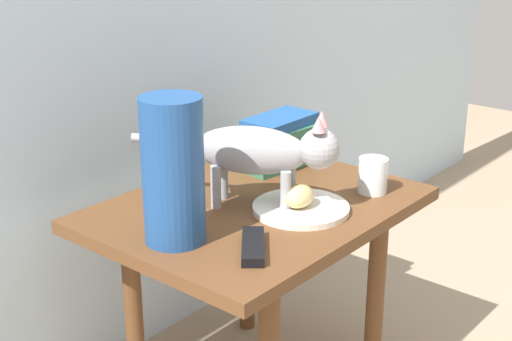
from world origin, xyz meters
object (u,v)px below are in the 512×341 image
object	(u,v)px
green_vase	(172,171)
tv_remote	(253,246)
bread_roll	(299,196)
candle_jar	(373,177)
cat	(264,152)
side_table	(256,232)
book_stack	(277,142)
plate	(301,208)

from	to	relation	value
green_vase	tv_remote	xyz separation A→B (m)	(0.06, -0.16, -0.14)
bread_roll	candle_jar	size ratio (longest dim) A/B	0.94
cat	green_vase	distance (m)	0.26
side_table	book_stack	world-z (taller)	book_stack
bread_roll	book_stack	world-z (taller)	book_stack
plate	bread_roll	bearing A→B (deg)	-173.71
candle_jar	book_stack	bearing A→B (deg)	90.05
bread_roll	green_vase	world-z (taller)	green_vase
tv_remote	green_vase	bearing A→B (deg)	72.00
plate	green_vase	bearing A→B (deg)	159.00
side_table	tv_remote	world-z (taller)	tv_remote
bread_roll	candle_jar	bearing A→B (deg)	-15.68
side_table	book_stack	bearing A→B (deg)	27.83
plate	book_stack	size ratio (longest dim) A/B	1.03
side_table	green_vase	world-z (taller)	green_vase
cat	book_stack	size ratio (longest dim) A/B	2.07
plate	candle_jar	distance (m)	0.21
book_stack	tv_remote	distance (m)	0.51
plate	candle_jar	size ratio (longest dim) A/B	2.57
cat	tv_remote	world-z (taller)	cat
side_table	plate	distance (m)	0.14
side_table	tv_remote	xyz separation A→B (m)	(-0.19, -0.15, 0.08)
book_stack	side_table	bearing A→B (deg)	-152.17
cat	bread_roll	bearing A→B (deg)	-74.26
bread_roll	green_vase	distance (m)	0.32
cat	book_stack	distance (m)	0.29
green_vase	bread_roll	bearing A→B (deg)	-21.81
side_table	green_vase	size ratio (longest dim) A/B	2.41
side_table	tv_remote	distance (m)	0.26
side_table	bread_roll	xyz separation A→B (m)	(0.02, -0.11, 0.11)
book_stack	candle_jar	world-z (taller)	book_stack
green_vase	candle_jar	distance (m)	0.53
side_table	candle_jar	xyz separation A→B (m)	(0.23, -0.17, 0.11)
cat	candle_jar	world-z (taller)	cat
cat	tv_remote	bearing A→B (deg)	-146.24
green_vase	book_stack	bearing A→B (deg)	13.87
tv_remote	cat	bearing A→B (deg)	-6.07
candle_jar	plate	bearing A→B (deg)	163.39
side_table	plate	size ratio (longest dim) A/B	3.34
tv_remote	book_stack	bearing A→B (deg)	-6.76
book_stack	green_vase	size ratio (longest dim) A/B	0.70
cat	side_table	bearing A→B (deg)	81.85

